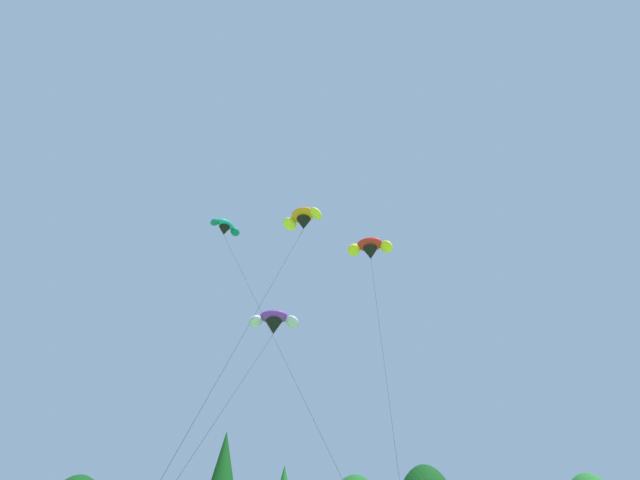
{
  "coord_description": "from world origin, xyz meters",
  "views": [
    {
      "loc": [
        -2.54,
        2.82,
        2.03
      ],
      "look_at": [
        1.34,
        21.89,
        15.27
      ],
      "focal_mm": 31.77,
      "sensor_mm": 36.0,
      "label": 1
    }
  ],
  "objects": [
    {
      "name": "parafoil_kite_high_purple",
      "position": [
        0.96,
        34.3,
        17.4
      ],
      "size": [
        7.42,
        16.96,
        16.54
      ],
      "color": "purple"
    },
    {
      "name": "parafoil_kite_far_orange",
      "position": [
        1.79,
        29.18,
        21.67
      ],
      "size": [
        7.89,
        12.36,
        20.7
      ],
      "color": "orange"
    },
    {
      "name": "parafoil_kite_low_teal",
      "position": [
        -2.64,
        36.67,
        25.64
      ],
      "size": [
        9.57,
        11.79,
        24.68
      ],
      "color": "teal"
    },
    {
      "name": "parafoil_kite_mid_red_yellow",
      "position": [
        7.45,
        34.39,
        23.68
      ],
      "size": [
        3.32,
        9.56,
        22.94
      ],
      "color": "red"
    }
  ]
}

